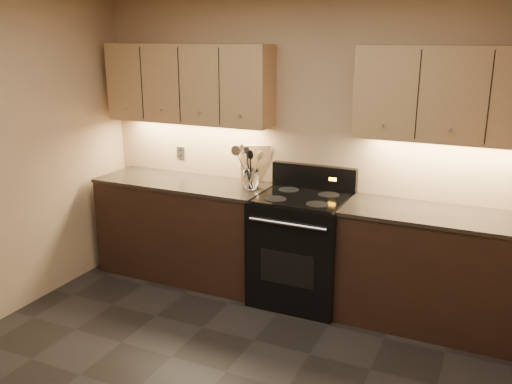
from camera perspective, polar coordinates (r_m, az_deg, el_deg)
wall_back at (r=4.74m, az=5.46°, el=4.92°), size 4.00×0.04×2.60m
counter_left at (r=5.17m, az=-7.52°, el=-3.81°), size 1.62×0.62×0.93m
counter_right at (r=4.46m, az=18.39°, el=-7.83°), size 1.46×0.62×0.93m
stove at (r=4.66m, az=4.80°, el=-5.82°), size 0.76×0.68×1.14m
upper_cab_left at (r=5.01m, az=-7.16°, el=11.24°), size 1.60×0.30×0.70m
upper_cab_right at (r=4.28m, az=20.22°, el=9.59°), size 1.44×0.30×0.70m
outlet_plate at (r=5.33m, az=-7.92°, el=4.11°), size 0.08×0.01×0.12m
utensil_crock at (r=4.72m, az=-0.56°, el=1.31°), size 0.15×0.15×0.17m
cutting_board at (r=4.92m, az=-0.03°, el=3.05°), size 0.29×0.17×0.35m
wooden_spoon at (r=4.69m, az=-0.82°, el=2.48°), size 0.16×0.11×0.33m
black_spoon at (r=4.71m, az=-0.52°, el=2.62°), size 0.09×0.13×0.35m
black_turner at (r=4.67m, az=-0.60°, el=2.65°), size 0.18×0.18×0.38m
steel_spatula at (r=4.69m, az=-0.30°, el=2.90°), size 0.25×0.17×0.40m
steel_skimmer at (r=4.67m, az=-0.42°, el=2.69°), size 0.26×0.11×0.38m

